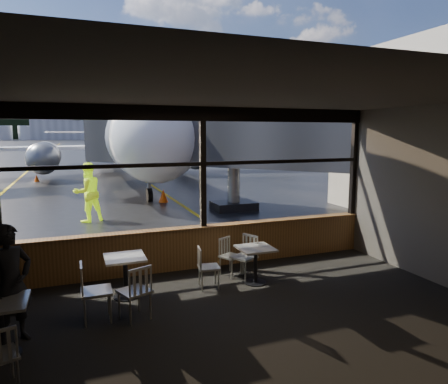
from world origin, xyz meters
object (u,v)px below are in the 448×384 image
ground_crew (88,192)px  chair_mid_w (97,292)px  cone_nose (163,196)px  airliner (119,101)px  chair_mid_s (134,292)px  cafe_table_mid (126,277)px  chair_near_w (209,268)px  passenger (11,285)px  cafe_table_left (2,329)px  chair_near_e (244,258)px  cafe_table_near (255,265)px  chair_near_n (231,257)px  cone_wing (37,178)px  jet_bridge (250,143)px

ground_crew → chair_mid_w: bearing=64.5°
ground_crew → cone_nose: (3.16, 2.86, -0.71)m
airliner → chair_mid_s: (-2.27, -22.17, -4.61)m
airliner → cafe_table_mid: (-2.30, -21.24, -4.69)m
chair_near_w → ground_crew: size_ratio=0.41×
airliner → ground_crew: size_ratio=16.77×
passenger → cafe_table_left: bearing=-150.7°
passenger → chair_near_e: bearing=-26.0°
cafe_table_left → airliner: bearing=79.8°
cafe_table_near → chair_near_n: chair_near_n is taller
cafe_table_left → chair_mid_w: chair_mid_w is taller
chair_mid_s → cafe_table_mid: bearing=69.8°
chair_mid_s → cone_wing: chair_mid_s is taller
chair_mid_s → cone_nose: size_ratio=1.66×
cafe_table_mid → chair_near_n: 2.23m
chair_near_e → chair_near_w: 0.86m
cone_wing → chair_near_e: bearing=-74.8°
cafe_table_near → cone_wing: size_ratio=1.71×
chair_near_w → ground_crew: bearing=-156.5°
chair_mid_s → cone_nose: chair_mid_s is taller
cafe_table_left → cone_nose: bearing=67.7°
jet_bridge → ground_crew: bearing=177.5°
chair_near_w → cafe_table_left: bearing=-61.0°
ground_crew → cone_wing: size_ratio=4.60×
chair_near_n → chair_mid_s: bearing=3.6°
cafe_table_near → cone_wing: cafe_table_near is taller
chair_mid_w → cone_nose: (3.31, 10.50, -0.20)m
chair_near_w → chair_mid_w: 2.18m
chair_near_w → ground_crew: ground_crew is taller
chair_near_n → passenger: passenger is taller
chair_mid_w → passenger: 1.22m
cone_nose → chair_mid_w: bearing=-107.5°
cafe_table_left → cone_wing: size_ratio=1.76×
chair_near_w → ground_crew: (-1.92, 6.98, 0.58)m
chair_near_e → ground_crew: 7.32m
chair_near_e → cone_nose: bearing=-29.5°
jet_bridge → cone_nose: 4.70m
chair_mid_s → passenger: (-1.69, -0.13, 0.40)m
airliner → cafe_table_left: 23.47m
cafe_table_left → chair_mid_w: (1.24, 0.61, 0.10)m
airliner → chair_near_e: 21.64m
airliner → cafe_table_near: (0.18, -21.44, -4.70)m
cone_nose → jet_bridge: bearing=-49.6°
jet_bridge → chair_mid_w: 9.72m
airliner → cafe_table_mid: size_ratio=43.23×
chair_near_w → cone_nose: 9.92m
cone_wing → chair_near_n: bearing=-75.1°
cafe_table_near → chair_mid_s: size_ratio=0.80×
cafe_table_mid → cone_wing: cafe_table_mid is taller
cafe_table_near → chair_mid_s: 2.56m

